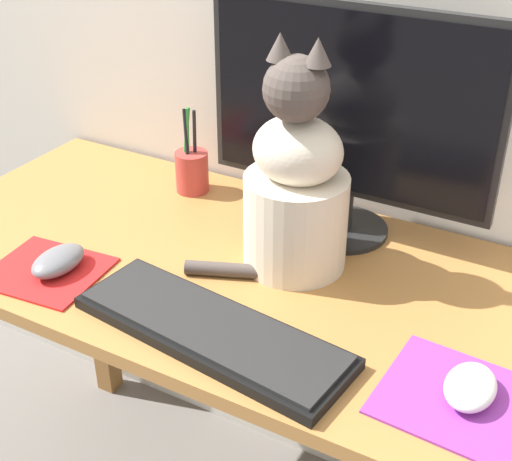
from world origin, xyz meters
TOP-DOWN VIEW (x-y plane):
  - desk at (0.00, 0.00)m, footprint 1.34×0.57m
  - monitor at (0.06, 0.19)m, footprint 0.52×0.17m
  - keyboard at (0.01, -0.18)m, footprint 0.45×0.19m
  - mousepad_left at (-0.32, -0.18)m, footprint 0.20×0.18m
  - mousepad_right at (0.37, -0.14)m, footprint 0.22×0.19m
  - computer_mouse_left at (-0.31, -0.16)m, footprint 0.07×0.11m
  - computer_mouse_right at (0.38, -0.13)m, footprint 0.07×0.10m
  - cat at (0.03, 0.05)m, footprint 0.24×0.22m
  - pen_cup at (-0.28, 0.20)m, footprint 0.07×0.07m

SIDE VIEW (x-z plane):
  - desk at x=0.00m, z-range 0.26..0.99m
  - mousepad_left at x=-0.32m, z-range 0.74..0.74m
  - mousepad_right at x=0.37m, z-range 0.74..0.74m
  - keyboard at x=0.01m, z-range 0.74..0.76m
  - computer_mouse_right at x=0.38m, z-range 0.74..0.77m
  - computer_mouse_left at x=-0.31m, z-range 0.74..0.78m
  - pen_cup at x=-0.28m, z-range 0.70..0.87m
  - cat at x=0.03m, z-range 0.69..1.08m
  - monitor at x=0.06m, z-range 0.76..1.17m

